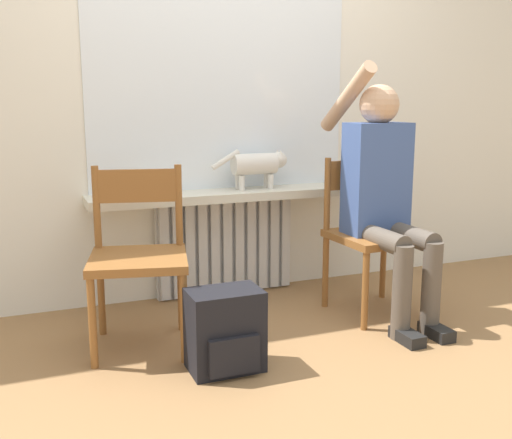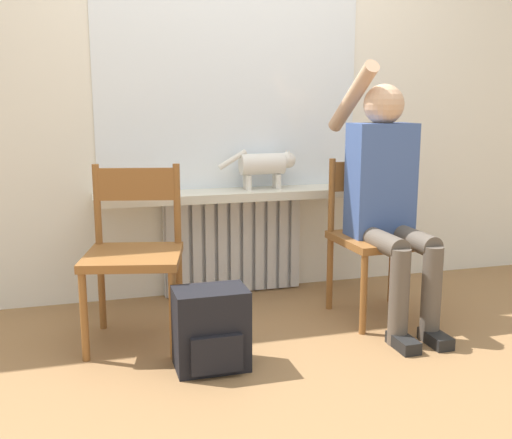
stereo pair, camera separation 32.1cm
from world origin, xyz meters
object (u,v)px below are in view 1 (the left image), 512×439
at_px(chair_right, 372,232).
at_px(cat, 258,164).
at_px(chair_left, 139,254).
at_px(backpack, 225,331).
at_px(person, 385,189).

bearing_deg(chair_right, cat, 129.28).
xyz_separation_m(chair_right, cat, (-0.48, 0.54, 0.35)).
height_order(chair_left, backpack, chair_left).
height_order(person, backpack, person).
xyz_separation_m(chair_left, backpack, (0.29, -0.43, -0.28)).
bearing_deg(cat, backpack, -119.57).
xyz_separation_m(person, backpack, (-1.03, -0.33, -0.54)).
xyz_separation_m(chair_right, person, (0.00, -0.10, 0.26)).
distance_m(chair_left, chair_right, 1.32).
xyz_separation_m(chair_left, chair_right, (1.32, 0.00, 0.00)).
height_order(chair_right, person, person).
relative_size(chair_left, cat, 1.80).
distance_m(chair_left, person, 1.35).
distance_m(person, backpack, 1.21).
relative_size(chair_right, backpack, 2.37).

